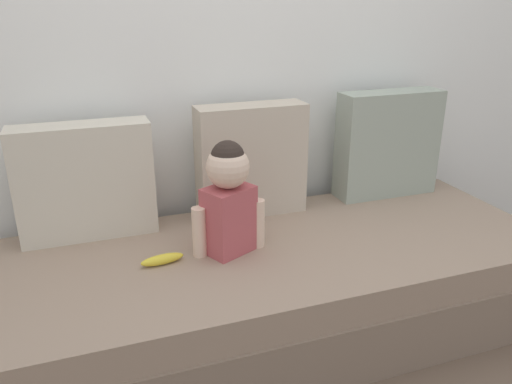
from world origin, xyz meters
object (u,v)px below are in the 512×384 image
at_px(throw_pillow_center, 251,160).
at_px(toddler, 228,195).
at_px(throw_pillow_left, 85,181).
at_px(throw_pillow_right, 388,144).
at_px(couch, 279,285).
at_px(banana, 162,259).

height_order(throw_pillow_center, toddler, throw_pillow_center).
height_order(throw_pillow_left, toddler, throw_pillow_left).
distance_m(throw_pillow_center, throw_pillow_right, 0.74).
bearing_deg(couch, throw_pillow_left, 153.45).
bearing_deg(throw_pillow_center, throw_pillow_left, 180.00).
bearing_deg(banana, toddler, 3.29).
xyz_separation_m(throw_pillow_center, banana, (-0.49, -0.37, -0.24)).
relative_size(couch, throw_pillow_right, 4.45).
height_order(throw_pillow_right, toddler, throw_pillow_right).
xyz_separation_m(toddler, banana, (-0.28, -0.02, -0.22)).
xyz_separation_m(throw_pillow_center, throw_pillow_right, (0.74, 0.00, 0.01)).
bearing_deg(banana, couch, -0.33).
relative_size(toddler, banana, 2.73).
bearing_deg(couch, toddler, 175.03).
distance_m(couch, throw_pillow_left, 0.94).
height_order(throw_pillow_center, throw_pillow_right, throw_pillow_right).
xyz_separation_m(throw_pillow_center, toddler, (-0.22, -0.35, -0.02)).
distance_m(toddler, banana, 0.36).
distance_m(throw_pillow_left, banana, 0.49).
relative_size(throw_pillow_center, throw_pillow_right, 0.97).
bearing_deg(throw_pillow_left, banana, -56.26).
distance_m(throw_pillow_left, toddler, 0.63).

